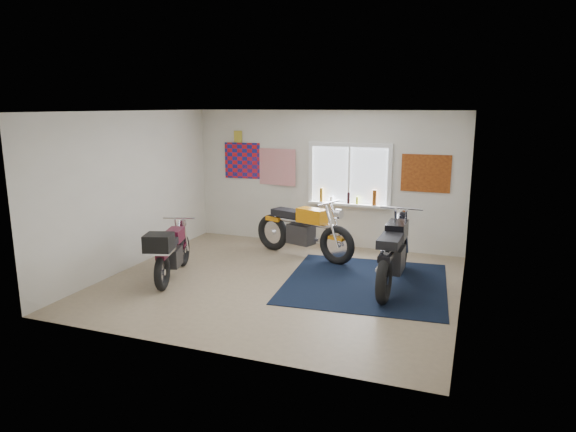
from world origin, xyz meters
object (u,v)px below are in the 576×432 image
(navy_rug, at_px, (365,283))
(black_chrome_bike, at_px, (393,255))
(yellow_triumph, at_px, (303,231))
(maroon_tourer, at_px, (170,252))

(navy_rug, bearing_deg, black_chrome_bike, 3.16)
(yellow_triumph, bearing_deg, navy_rug, -18.66)
(navy_rug, distance_m, black_chrome_bike, 0.66)
(navy_rug, relative_size, black_chrome_bike, 1.14)
(navy_rug, xyz_separation_m, maroon_tourer, (-3.00, -0.94, 0.47))
(black_chrome_bike, relative_size, maroon_tourer, 1.27)
(black_chrome_bike, bearing_deg, maroon_tourer, 106.24)
(navy_rug, relative_size, maroon_tourer, 1.45)
(navy_rug, distance_m, yellow_triumph, 1.84)
(black_chrome_bike, bearing_deg, navy_rug, 93.63)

